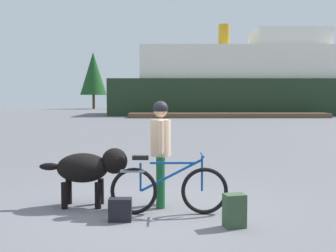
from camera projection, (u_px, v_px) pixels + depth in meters
name	position (u px, v px, depth m)	size (l,w,h in m)	color
ground_plane	(145.00, 211.00, 6.36)	(160.00, 160.00, 0.00)	slate
bicycle	(168.00, 189.00, 6.16)	(1.76, 0.44, 0.90)	black
person_cyclist	(161.00, 143.00, 6.56)	(0.32, 0.53, 1.69)	#19592D
dog	(90.00, 168.00, 6.60)	(1.40, 0.55, 0.94)	black
backpack	(234.00, 211.00, 5.56)	(0.28, 0.20, 0.45)	#334C33
handbag_pannier	(120.00, 210.00, 5.83)	(0.32, 0.18, 0.33)	black
dock_pier	(228.00, 115.00, 35.85)	(17.01, 2.91, 0.40)	brown
ferry_boat	(260.00, 83.00, 42.25)	(29.80, 8.68, 9.08)	#1E331E
pine_tree_far_left	(93.00, 74.00, 61.92)	(3.96, 3.96, 8.46)	#4C331E
pine_tree_center	(166.00, 71.00, 61.20)	(3.96, 3.96, 9.21)	#4C331E
pine_tree_far_right	(279.00, 65.00, 61.51)	(3.01, 3.01, 10.43)	#4C331E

